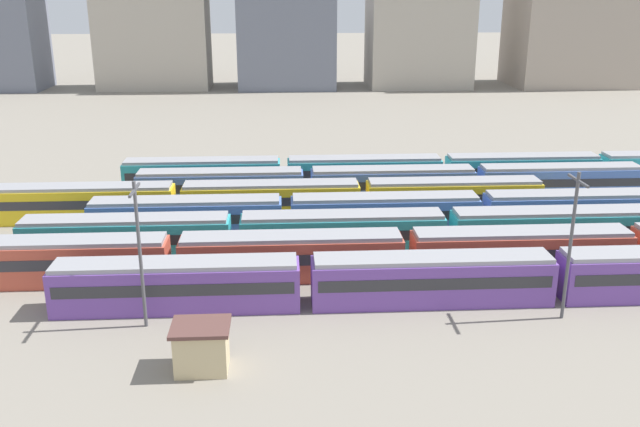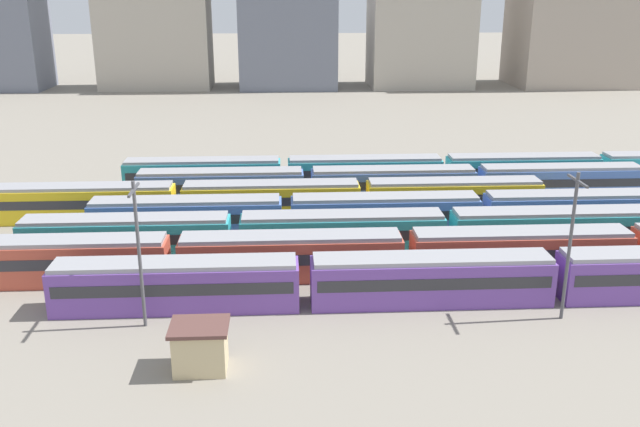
{
  "view_description": "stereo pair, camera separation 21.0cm",
  "coord_description": "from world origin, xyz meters",
  "px_view_note": "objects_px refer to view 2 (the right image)",
  "views": [
    {
      "loc": [
        8.9,
        -46.7,
        22.67
      ],
      "look_at": [
        12.43,
        15.6,
        2.04
      ],
      "focal_mm": 38.63,
      "sensor_mm": 36.0,
      "label": 1
    },
    {
      "loc": [
        9.11,
        -46.71,
        22.67
      ],
      "look_at": [
        12.43,
        15.6,
        2.04
      ],
      "focal_mm": 38.63,
      "sensor_mm": 36.0,
      "label": 2
    }
  ],
  "objects_px": {
    "train_track_3": "(385,214)",
    "train_track_6": "(600,169)",
    "catenary_pole_2": "(570,240)",
    "train_track_1": "(407,254)",
    "train_track_2": "(551,229)",
    "train_track_5": "(393,184)",
    "train_track_4": "(272,200)",
    "signal_hut": "(200,346)",
    "catenary_pole_0": "(139,248)"
  },
  "relations": [
    {
      "from": "train_track_5",
      "to": "catenary_pole_2",
      "type": "bearing_deg",
      "value": -75.09
    },
    {
      "from": "train_track_1",
      "to": "train_track_4",
      "type": "xyz_separation_m",
      "value": [
        -11.24,
        15.6,
        -0.0
      ]
    },
    {
      "from": "train_track_2",
      "to": "train_track_4",
      "type": "relative_size",
      "value": 1.68
    },
    {
      "from": "train_track_6",
      "to": "signal_hut",
      "type": "relative_size",
      "value": 31.25
    },
    {
      "from": "train_track_5",
      "to": "catenary_pole_0",
      "type": "relative_size",
      "value": 5.29
    },
    {
      "from": "train_track_6",
      "to": "catenary_pole_2",
      "type": "bearing_deg",
      "value": -117.77
    },
    {
      "from": "train_track_3",
      "to": "train_track_4",
      "type": "distance_m",
      "value": 12.11
    },
    {
      "from": "catenary_pole_0",
      "to": "signal_hut",
      "type": "xyz_separation_m",
      "value": [
        4.56,
        -5.97,
        -4.28
      ]
    },
    {
      "from": "train_track_5",
      "to": "catenary_pole_2",
      "type": "xyz_separation_m",
      "value": [
        7.75,
        -29.12,
        4.08
      ]
    },
    {
      "from": "train_track_3",
      "to": "train_track_6",
      "type": "height_order",
      "value": "same"
    },
    {
      "from": "train_track_6",
      "to": "signal_hut",
      "type": "distance_m",
      "value": 58.75
    },
    {
      "from": "train_track_3",
      "to": "catenary_pole_2",
      "type": "bearing_deg",
      "value": -61.56
    },
    {
      "from": "train_track_2",
      "to": "train_track_4",
      "type": "bearing_deg",
      "value": 157.65
    },
    {
      "from": "train_track_3",
      "to": "train_track_6",
      "type": "bearing_deg",
      "value": 28.94
    },
    {
      "from": "train_track_4",
      "to": "signal_hut",
      "type": "relative_size",
      "value": 15.5
    },
    {
      "from": "train_track_2",
      "to": "catenary_pole_0",
      "type": "distance_m",
      "value": 36.52
    },
    {
      "from": "catenary_pole_0",
      "to": "train_track_5",
      "type": "bearing_deg",
      "value": 52.67
    },
    {
      "from": "train_track_5",
      "to": "train_track_1",
      "type": "bearing_deg",
      "value": -95.69
    },
    {
      "from": "train_track_3",
      "to": "train_track_6",
      "type": "relative_size",
      "value": 0.5
    },
    {
      "from": "train_track_3",
      "to": "signal_hut",
      "type": "bearing_deg",
      "value": -121.61
    },
    {
      "from": "train_track_1",
      "to": "train_track_3",
      "type": "height_order",
      "value": "same"
    },
    {
      "from": "train_track_4",
      "to": "train_track_5",
      "type": "bearing_deg",
      "value": 21.33
    },
    {
      "from": "train_track_3",
      "to": "catenary_pole_2",
      "type": "relative_size",
      "value": 5.15
    },
    {
      "from": "train_track_1",
      "to": "train_track_3",
      "type": "relative_size",
      "value": 1.34
    },
    {
      "from": "train_track_6",
      "to": "catenary_pole_2",
      "type": "height_order",
      "value": "catenary_pole_2"
    },
    {
      "from": "train_track_3",
      "to": "train_track_5",
      "type": "relative_size",
      "value": 1.0
    },
    {
      "from": "train_track_5",
      "to": "catenary_pole_0",
      "type": "distance_m",
      "value": 36.31
    },
    {
      "from": "train_track_2",
      "to": "train_track_6",
      "type": "xyz_separation_m",
      "value": [
        13.85,
        20.8,
        0.0
      ]
    },
    {
      "from": "train_track_5",
      "to": "signal_hut",
      "type": "bearing_deg",
      "value": -116.55
    },
    {
      "from": "train_track_1",
      "to": "train_track_2",
      "type": "distance_m",
      "value": 14.98
    },
    {
      "from": "train_track_4",
      "to": "train_track_3",
      "type": "bearing_deg",
      "value": -25.44
    },
    {
      "from": "train_track_5",
      "to": "catenary_pole_0",
      "type": "height_order",
      "value": "catenary_pole_0"
    },
    {
      "from": "train_track_1",
      "to": "train_track_6",
      "type": "relative_size",
      "value": 0.66
    },
    {
      "from": "train_track_4",
      "to": "catenary_pole_0",
      "type": "bearing_deg",
      "value": -110.03
    },
    {
      "from": "train_track_6",
      "to": "catenary_pole_2",
      "type": "relative_size",
      "value": 10.38
    },
    {
      "from": "catenary_pole_2",
      "to": "catenary_pole_0",
      "type": "bearing_deg",
      "value": 179.19
    },
    {
      "from": "train_track_4",
      "to": "train_track_6",
      "type": "height_order",
      "value": "same"
    },
    {
      "from": "train_track_2",
      "to": "signal_hut",
      "type": "distance_m",
      "value": 34.96
    },
    {
      "from": "train_track_2",
      "to": "train_track_3",
      "type": "xyz_separation_m",
      "value": [
        -14.36,
        5.2,
        -0.0
      ]
    },
    {
      "from": "catenary_pole_2",
      "to": "signal_hut",
      "type": "distance_m",
      "value": 26.06
    },
    {
      "from": "train_track_3",
      "to": "train_track_5",
      "type": "height_order",
      "value": "same"
    },
    {
      "from": "train_track_6",
      "to": "catenary_pole_0",
      "type": "bearing_deg",
      "value": -144.6
    },
    {
      "from": "train_track_1",
      "to": "train_track_4",
      "type": "bearing_deg",
      "value": 125.78
    },
    {
      "from": "catenary_pole_2",
      "to": "train_track_5",
      "type": "bearing_deg",
      "value": 104.91
    },
    {
      "from": "train_track_1",
      "to": "catenary_pole_0",
      "type": "relative_size",
      "value": 7.08
    },
    {
      "from": "train_track_3",
      "to": "catenary_pole_0",
      "type": "xyz_separation_m",
      "value": [
        -19.5,
        -18.3,
        3.93
      ]
    },
    {
      "from": "catenary_pole_0",
      "to": "signal_hut",
      "type": "relative_size",
      "value": 2.93
    },
    {
      "from": "train_track_6",
      "to": "train_track_1",
      "type": "bearing_deg",
      "value": -137.02
    },
    {
      "from": "train_track_4",
      "to": "train_track_5",
      "type": "relative_size",
      "value": 1.0
    },
    {
      "from": "train_track_2",
      "to": "train_track_3",
      "type": "relative_size",
      "value": 1.68
    }
  ]
}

